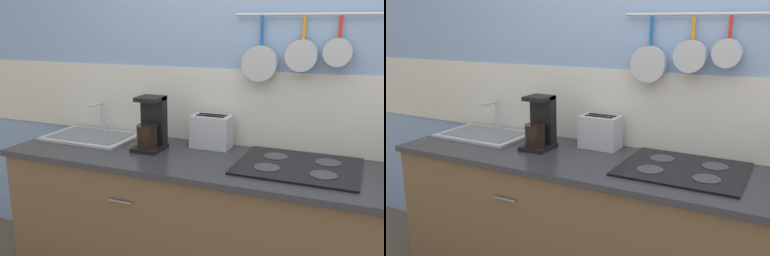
{
  "view_description": "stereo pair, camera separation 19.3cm",
  "coord_description": "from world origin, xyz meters",
  "views": [
    {
      "loc": [
        0.38,
        -2.1,
        1.63
      ],
      "look_at": [
        -0.53,
        0.0,
        1.06
      ],
      "focal_mm": 40.0,
      "sensor_mm": 36.0,
      "label": 1
    },
    {
      "loc": [
        0.55,
        -2.02,
        1.63
      ],
      "look_at": [
        -0.53,
        0.0,
        1.06
      ],
      "focal_mm": 40.0,
      "sensor_mm": 36.0,
      "label": 2
    }
  ],
  "objects": [
    {
      "name": "sink_basin",
      "position": [
        -1.3,
        0.12,
        0.91
      ],
      "size": [
        0.57,
        0.39,
        0.22
      ],
      "color": "#B7BABF",
      "rests_on": "countertop"
    },
    {
      "name": "coffee_maker",
      "position": [
        -0.81,
        0.05,
        1.02
      ],
      "size": [
        0.16,
        0.19,
        0.32
      ],
      "color": "black",
      "rests_on": "countertop"
    },
    {
      "name": "countertop",
      "position": [
        0.0,
        0.0,
        0.88
      ],
      "size": [
        3.25,
        0.66,
        0.03
      ],
      "color": "#2D2D33",
      "rests_on": "cabinet_base"
    },
    {
      "name": "cooktop",
      "position": [
        0.05,
        0.06,
        0.9
      ],
      "size": [
        0.62,
        0.51,
        0.01
      ],
      "color": "black",
      "rests_on": "countertop"
    },
    {
      "name": "toaster",
      "position": [
        -0.5,
        0.23,
        0.99
      ],
      "size": [
        0.25,
        0.14,
        0.2
      ],
      "color": "#B7BABF",
      "rests_on": "countertop"
    },
    {
      "name": "cabinet_base",
      "position": [
        0.0,
        -0.0,
        0.43
      ],
      "size": [
        3.21,
        0.64,
        0.86
      ],
      "color": "brown",
      "rests_on": "ground_plane"
    },
    {
      "name": "wall_back",
      "position": [
        -0.0,
        0.37,
        1.27
      ],
      "size": [
        7.2,
        0.15,
        2.6
      ],
      "color": "#84A3CC",
      "rests_on": "ground_plane"
    }
  ]
}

